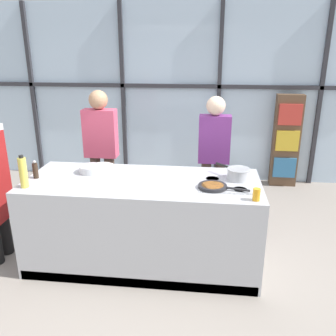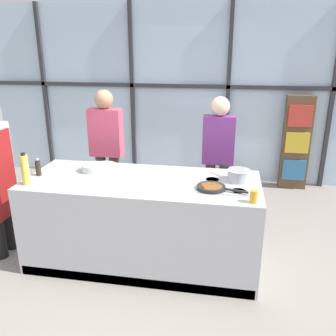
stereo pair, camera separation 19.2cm
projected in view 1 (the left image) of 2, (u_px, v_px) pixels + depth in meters
ground_plane at (144, 260)px, 3.75m from camera, size 18.00×18.00×0.00m
back_window_wall at (171, 94)px, 5.71m from camera, size 6.40×0.10×2.80m
bookshelf at (286, 141)px, 5.55m from camera, size 0.41×0.19×1.45m
demo_island at (143, 222)px, 3.60m from camera, size 2.29×0.93×0.90m
spectator_far_left at (101, 147)px, 4.44m from camera, size 0.41×0.23×1.64m
spectator_center_left at (214, 152)px, 4.29m from camera, size 0.38×0.22×1.60m
frying_pan at (214, 186)px, 3.26m from camera, size 0.47×0.26×0.03m
saucepan at (238, 174)px, 3.46m from camera, size 0.33×0.33×0.11m
white_plate at (102, 166)px, 3.83m from camera, size 0.27×0.27×0.01m
mixing_bowl at (91, 169)px, 3.66m from camera, size 0.24×0.24×0.07m
oil_bottle at (23, 172)px, 3.24m from camera, size 0.07×0.07×0.31m
pepper_grinder at (35, 170)px, 3.49m from camera, size 0.05×0.05×0.18m
juice_glass_near at (256, 195)px, 2.99m from camera, size 0.06×0.06×0.11m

